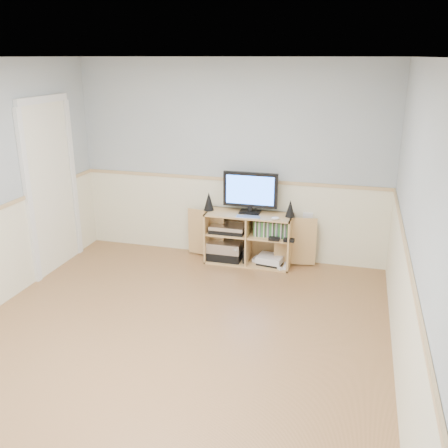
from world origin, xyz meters
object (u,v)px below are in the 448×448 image
(monitor, at_px, (250,191))
(keyboard, at_px, (248,217))
(media_cabinet, at_px, (250,237))
(game_consoles, at_px, (270,260))

(monitor, relative_size, keyboard, 2.36)
(media_cabinet, bearing_deg, keyboard, -84.66)
(media_cabinet, xyz_separation_m, monitor, (0.00, -0.00, 0.60))
(game_consoles, bearing_deg, monitor, 167.64)
(keyboard, relative_size, game_consoles, 0.63)
(monitor, xyz_separation_m, keyboard, (0.02, -0.19, -0.27))
(media_cabinet, distance_m, game_consoles, 0.39)
(media_cabinet, distance_m, keyboard, 0.38)
(monitor, distance_m, keyboard, 0.33)
(keyboard, distance_m, game_consoles, 0.65)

